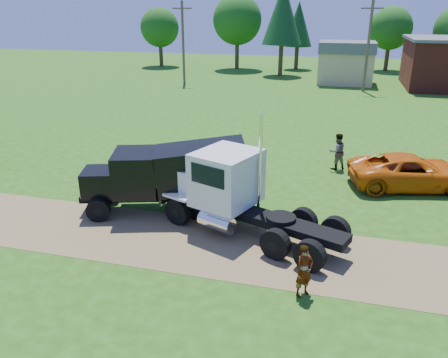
% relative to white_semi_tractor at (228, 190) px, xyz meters
% --- Properties ---
extents(ground, '(140.00, 140.00, 0.00)m').
position_rel_white_semi_tractor_xyz_m(ground, '(0.20, -1.68, -1.57)').
color(ground, '#294A10').
rests_on(ground, ground).
extents(dirt_track, '(120.00, 4.20, 0.01)m').
position_rel_white_semi_tractor_xyz_m(dirt_track, '(0.20, -1.68, -1.57)').
color(dirt_track, brown).
rests_on(dirt_track, ground).
extents(white_semi_tractor, '(7.70, 4.86, 4.60)m').
position_rel_white_semi_tractor_xyz_m(white_semi_tractor, '(0.00, 0.00, 0.00)').
color(white_semi_tractor, black).
rests_on(white_semi_tractor, ground).
extents(black_dump_truck, '(7.21, 4.09, 3.07)m').
position_rel_white_semi_tractor_xyz_m(black_dump_truck, '(-2.67, 0.82, 0.12)').
color(black_dump_truck, black).
rests_on(black_dump_truck, ground).
extents(orange_pickup, '(6.34, 4.06, 1.63)m').
position_rel_white_semi_tractor_xyz_m(orange_pickup, '(7.58, 6.22, -0.76)').
color(orange_pickup, '#CC5B09').
rests_on(orange_pickup, ground).
extents(spectator_a, '(0.72, 0.72, 1.69)m').
position_rel_white_semi_tractor_xyz_m(spectator_a, '(3.35, -3.84, -0.73)').
color(spectator_a, '#999999').
rests_on(spectator_a, ground).
extents(spectator_b, '(1.21, 1.13, 1.99)m').
position_rel_white_semi_tractor_xyz_m(spectator_b, '(4.02, 7.99, -0.58)').
color(spectator_b, '#999999').
rests_on(spectator_b, ground).
extents(tan_shed, '(6.20, 5.40, 4.70)m').
position_rel_white_semi_tractor_xyz_m(tan_shed, '(4.20, 38.32, 0.85)').
color(tan_shed, '#CABA7E').
rests_on(tan_shed, ground).
extents(utility_poles, '(42.20, 0.28, 9.00)m').
position_rel_white_semi_tractor_xyz_m(utility_poles, '(6.20, 33.32, 3.14)').
color(utility_poles, brown).
rests_on(utility_poles, ground).
extents(tree_row, '(58.44, 14.23, 11.34)m').
position_rel_white_semi_tractor_xyz_m(tree_row, '(3.32, 47.34, 4.73)').
color(tree_row, '#392C17').
rests_on(tree_row, ground).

